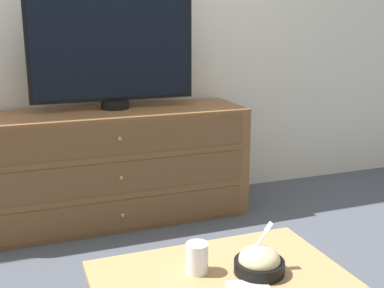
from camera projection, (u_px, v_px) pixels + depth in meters
name	position (u px, v px, depth m)	size (l,w,h in m)	color
ground_plane	(101.00, 203.00, 3.34)	(12.00, 12.00, 0.00)	#474C56
wall_back	(91.00, 9.00, 3.04)	(12.00, 0.05, 2.60)	silver
dresser	(112.00, 166.00, 3.01)	(1.67, 0.52, 0.70)	brown
tv	(113.00, 51.00, 2.92)	(1.01, 0.17, 0.68)	black
takeout_bowl	(259.00, 262.00, 1.65)	(0.18, 0.18, 0.17)	black
drink_cup	(197.00, 260.00, 1.66)	(0.08, 0.08, 0.11)	#9E6638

